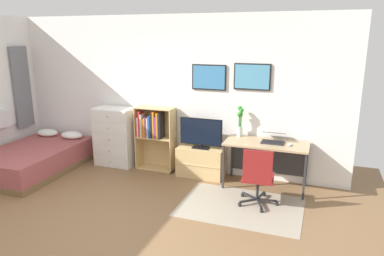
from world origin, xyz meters
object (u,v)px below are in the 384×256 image
bookshelf (154,132)px  tv_stand (201,162)px  desk (267,149)px  laptop (274,138)px  office_chair (258,176)px  bamboo_vase (240,121)px  dresser (115,137)px  computer_mouse (290,145)px  television (201,134)px  bed (35,158)px

bookshelf → tv_stand: 1.01m
desk → laptop: (0.09, 0.01, 0.19)m
office_chair → bamboo_vase: (-0.48, 0.92, 0.55)m
dresser → tv_stand: size_ratio=1.36×
laptop → bamboo_vase: bamboo_vase is taller
bookshelf → laptop: size_ratio=2.97×
bamboo_vase → laptop: bearing=-12.5°
computer_mouse → dresser: bearing=177.7°
tv_stand → bookshelf: bearing=177.1°
tv_stand → desk: 1.16m
tv_stand → television: size_ratio=1.08×
television → laptop: (1.19, 0.01, 0.04)m
dresser → bed: bearing=-147.6°
desk → office_chair: 0.80m
bookshelf → bamboo_vase: size_ratio=2.25×
dresser → laptop: bearing=0.0°
bamboo_vase → dresser: bearing=-176.8°
tv_stand → laptop: laptop is taller
television → computer_mouse: television is taller
television → desk: (1.10, -0.00, -0.15)m
television → bamboo_vase: 0.69m
television → bookshelf: bearing=175.7°
desk → computer_mouse: computer_mouse is taller
dresser → television: bearing=-0.2°
television → laptop: 1.20m
television → bamboo_vase: bamboo_vase is taller
tv_stand → bed: bearing=-164.8°
dresser → office_chair: bearing=-16.0°
laptop → bamboo_vase: bearing=167.9°
tv_stand → laptop: bearing=-0.7°
bed → laptop: bearing=9.0°
dresser → desk: 2.77m
office_chair → tv_stand: bearing=138.5°
television → office_chair: (1.10, -0.79, -0.30)m
television → office_chair: television is taller
computer_mouse → laptop: bearing=153.5°
bed → desk: bearing=9.1°
bookshelf → bamboo_vase: 1.58m
tv_stand → bamboo_vase: bamboo_vase is taller
tv_stand → laptop: (1.19, -0.01, 0.55)m
bookshelf → laptop: 2.11m
bed → tv_stand: bed is taller
bamboo_vase → office_chair: bearing=-62.6°
bed → bookshelf: bookshelf is taller
bed → office_chair: (3.98, -0.03, 0.24)m
dresser → laptop: size_ratio=2.83×
tv_stand → bamboo_vase: size_ratio=1.57×
bed → computer_mouse: bearing=6.7°
bed → dresser: bearing=30.7°
office_chair → bamboo_vase: bamboo_vase is taller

